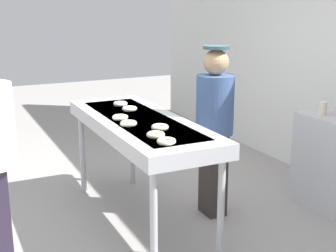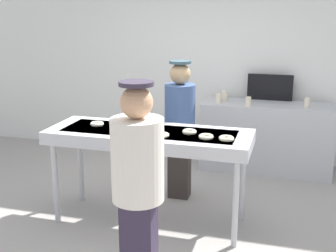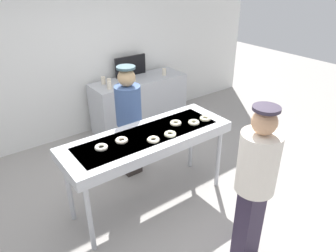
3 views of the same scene
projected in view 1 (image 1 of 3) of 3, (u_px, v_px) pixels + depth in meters
ground_plane at (141, 221)px, 4.38m from camera, size 16.00×16.00×0.00m
fryer_conveyor at (140, 127)px, 4.15m from camera, size 2.03×0.72×0.98m
sugar_donut_0 at (128, 123)px, 3.89m from camera, size 0.15×0.15×0.04m
sugar_donut_1 at (129, 109)px, 4.42m from camera, size 0.18×0.18×0.04m
sugar_donut_2 at (120, 104)px, 4.64m from camera, size 0.18×0.18×0.04m
sugar_donut_3 at (120, 117)px, 4.09m from camera, size 0.18×0.18×0.04m
sugar_donut_4 at (166, 141)px, 3.39m from camera, size 0.15×0.15×0.04m
sugar_donut_5 at (160, 127)px, 3.77m from camera, size 0.20×0.20×0.04m
sugar_donut_6 at (156, 135)px, 3.56m from camera, size 0.16×0.16×0.04m
worker_baker at (215, 121)px, 4.31m from camera, size 0.34×0.34×1.60m
paper_cup_2 at (323, 108)px, 4.51m from camera, size 0.07×0.07×0.13m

